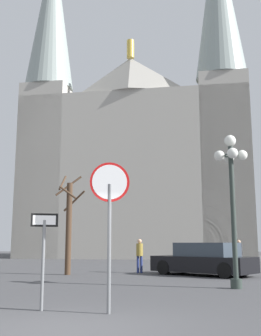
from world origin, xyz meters
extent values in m
plane|color=#424244|center=(0.00, 0.00, 0.00)|extent=(120.00, 120.00, 0.00)
cube|color=#ADA89E|center=(-0.63, 35.46, 7.62)|extent=(22.42, 15.39, 15.24)
pyramid|color=#ADA89E|center=(-1.11, 29.64, 16.99)|extent=(7.62, 2.61, 3.50)
cylinder|color=gold|center=(-1.11, 29.64, 19.64)|extent=(0.70, 0.70, 1.80)
cube|color=#ADA89E|center=(-9.48, 31.53, 8.27)|extent=(4.70, 4.70, 16.54)
cone|color=gray|center=(-9.48, 31.53, 25.05)|extent=(4.79, 4.79, 17.01)
cube|color=#ADA89E|center=(7.46, 30.11, 8.27)|extent=(4.70, 4.70, 16.54)
cylinder|color=slate|center=(0.61, 1.60, 1.33)|extent=(0.08, 0.08, 2.65)
cylinder|color=red|center=(0.61, 1.60, 2.69)|extent=(0.84, 0.20, 0.85)
cylinder|color=white|center=(0.61, 1.58, 2.69)|extent=(0.74, 0.15, 0.75)
cylinder|color=slate|center=(-0.86, 1.87, 0.95)|extent=(0.07, 0.07, 1.91)
cube|color=black|center=(-0.86, 1.87, 1.91)|extent=(0.57, 0.22, 0.29)
cube|color=white|center=(-0.86, 1.85, 1.91)|extent=(0.47, 0.17, 0.20)
cylinder|color=#2D3833|center=(4.01, 6.53, 2.28)|extent=(0.16, 0.16, 4.57)
cylinder|color=#2D3833|center=(4.01, 6.53, 0.15)|extent=(0.36, 0.36, 0.30)
sphere|color=white|center=(4.01, 6.53, 4.76)|extent=(0.39, 0.39, 0.39)
sphere|color=white|center=(4.38, 6.53, 4.27)|extent=(0.35, 0.35, 0.35)
cylinder|color=#2D3833|center=(4.20, 6.53, 4.27)|extent=(0.05, 0.37, 0.05)
sphere|color=white|center=(4.01, 6.90, 4.27)|extent=(0.35, 0.35, 0.35)
cylinder|color=#2D3833|center=(4.01, 6.72, 4.27)|extent=(0.37, 0.05, 0.05)
sphere|color=white|center=(3.64, 6.53, 4.27)|extent=(0.35, 0.35, 0.35)
cylinder|color=#2D3833|center=(3.82, 6.53, 4.27)|extent=(0.05, 0.37, 0.05)
sphere|color=white|center=(4.01, 6.16, 4.27)|extent=(0.35, 0.35, 0.35)
cylinder|color=#2D3833|center=(4.01, 6.34, 4.27)|extent=(0.37, 0.05, 0.05)
cylinder|color=#473323|center=(-2.55, 11.68, 2.07)|extent=(0.27, 0.27, 4.15)
cylinder|color=#473323|center=(-2.91, 11.73, 4.17)|extent=(0.21, 0.79, 0.78)
cylinder|color=#473323|center=(-2.74, 12.24, 4.09)|extent=(1.21, 0.48, 1.01)
cylinder|color=#473323|center=(-2.43, 12.18, 3.36)|extent=(1.09, 0.35, 0.98)
cylinder|color=#473323|center=(-2.56, 11.30, 3.67)|extent=(0.80, 0.11, 0.62)
cube|color=black|center=(3.47, 11.78, 0.49)|extent=(4.67, 4.13, 0.67)
cube|color=#333D47|center=(3.65, 11.65, 1.12)|extent=(2.98, 2.80, 0.59)
cylinder|color=black|center=(1.77, 12.05, 0.32)|extent=(0.64, 0.56, 0.64)
cylinder|color=black|center=(2.73, 13.34, 0.32)|extent=(0.64, 0.56, 0.64)
cylinder|color=black|center=(4.21, 10.22, 0.32)|extent=(0.64, 0.56, 0.64)
cylinder|color=black|center=(5.18, 11.52, 0.32)|extent=(0.64, 0.56, 0.64)
cylinder|color=#594C47|center=(5.81, 15.47, 0.39)|extent=(0.12, 0.12, 0.77)
cylinder|color=#594C47|center=(5.65, 15.47, 0.39)|extent=(0.12, 0.12, 0.77)
cylinder|color=black|center=(5.73, 15.47, 1.07)|extent=(0.32, 0.32, 0.58)
sphere|color=tan|center=(5.73, 15.47, 1.46)|extent=(0.21, 0.21, 0.21)
cylinder|color=navy|center=(0.52, 13.12, 0.39)|extent=(0.12, 0.12, 0.79)
cylinder|color=navy|center=(0.68, 13.13, 0.39)|extent=(0.12, 0.12, 0.79)
cylinder|color=olive|center=(0.60, 13.12, 1.08)|extent=(0.32, 0.32, 0.59)
sphere|color=tan|center=(0.60, 13.12, 1.49)|extent=(0.21, 0.21, 0.21)
camera|label=1|loc=(1.72, -7.08, 1.42)|focal=44.18mm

